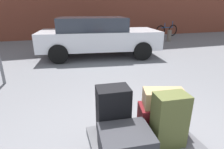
# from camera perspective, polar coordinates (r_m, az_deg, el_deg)

# --- Properties ---
(luggage_cart) EXTENTS (1.16, 0.78, 0.34)m
(luggage_cart) POSITION_cam_1_polar(r_m,az_deg,el_deg) (2.26, 9.53, -20.50)
(luggage_cart) COLOR #4C4C51
(luggage_cart) RESTS_ON ground_plane
(duffel_bag_maroon_rear_left) EXTENTS (0.59, 0.40, 0.31)m
(duffel_bag_maroon_rear_left) POSITION_cam_1_polar(r_m,az_deg,el_deg) (2.32, 15.29, -12.79)
(duffel_bag_maroon_rear_left) COLOR maroon
(duffel_bag_maroon_rear_left) RESTS_ON luggage_cart
(suitcase_olive_center) EXTENTS (0.35, 0.25, 0.59)m
(suitcase_olive_center) POSITION_cam_1_polar(r_m,az_deg,el_deg) (2.03, 17.48, -13.42)
(suitcase_olive_center) COLOR #4C5128
(suitcase_olive_center) RESTS_ON luggage_cart
(suitcase_black_front_right) EXTENTS (0.38, 0.28, 0.57)m
(suitcase_black_front_right) POSITION_cam_1_polar(r_m,az_deg,el_deg) (2.11, 0.32, -11.26)
(suitcase_black_front_right) COLOR black
(suitcase_black_front_right) RESTS_ON luggage_cart
(suitcase_charcoal_rear_right) EXTENTS (0.55, 0.47, 0.26)m
(suitcase_charcoal_rear_right) POSITION_cam_1_polar(r_m,az_deg,el_deg) (1.94, 4.25, -20.40)
(suitcase_charcoal_rear_right) COLOR #2D2D33
(suitcase_charcoal_rear_right) RESTS_ON luggage_cart
(duffel_bag_tan_topmost_pile) EXTENTS (0.51, 0.37, 0.20)m
(duffel_bag_tan_topmost_pile) POSITION_cam_1_polar(r_m,az_deg,el_deg) (2.20, 15.89, -7.19)
(duffel_bag_tan_topmost_pile) COLOR #9E7F56
(duffel_bag_tan_topmost_pile) RESTS_ON duffel_bag_maroon_rear_left
(parked_car) EXTENTS (4.51, 2.38, 1.42)m
(parked_car) POSITION_cam_1_polar(r_m,az_deg,el_deg) (6.95, -4.53, 11.99)
(parked_car) COLOR silver
(parked_car) RESTS_ON ground_plane
(bicycle_leaning) EXTENTS (1.74, 0.37, 0.96)m
(bicycle_leaning) POSITION_cam_1_polar(r_m,az_deg,el_deg) (12.57, 16.75, 13.03)
(bicycle_leaning) COLOR black
(bicycle_leaning) RESTS_ON ground_plane
(bollard_kerb_near) EXTENTS (0.23, 0.23, 0.60)m
(bollard_kerb_near) POSITION_cam_1_polar(r_m,az_deg,el_deg) (9.48, 3.36, 11.36)
(bollard_kerb_near) COLOR #72665B
(bollard_kerb_near) RESTS_ON ground_plane
(bollard_kerb_mid) EXTENTS (0.23, 0.23, 0.60)m
(bollard_kerb_mid) POSITION_cam_1_polar(r_m,az_deg,el_deg) (10.09, 11.59, 11.53)
(bollard_kerb_mid) COLOR #72665B
(bollard_kerb_mid) RESTS_ON ground_plane
(bollard_kerb_far) EXTENTS (0.23, 0.23, 0.60)m
(bollard_kerb_far) POSITION_cam_1_polar(r_m,az_deg,el_deg) (10.72, 17.48, 11.51)
(bollard_kerb_far) COLOR #72665B
(bollard_kerb_far) RESTS_ON ground_plane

